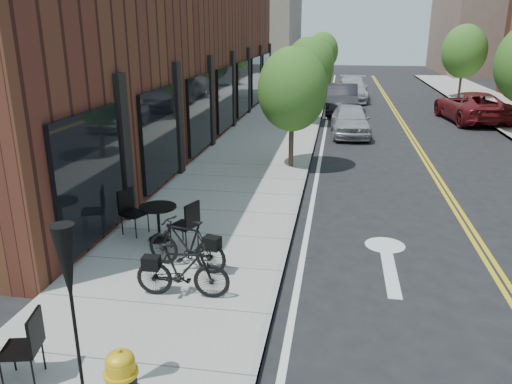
{
  "coord_description": "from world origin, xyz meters",
  "views": [
    {
      "loc": [
        0.88,
        -6.84,
        4.41
      ],
      "look_at": [
        -0.83,
        3.44,
        1.0
      ],
      "focal_mm": 35.0,
      "sensor_mm": 36.0,
      "label": 1
    }
  ],
  "objects_px": {
    "bicycle_right": "(182,271)",
    "parked_car_c": "(351,89)",
    "parked_car_b": "(342,99)",
    "patio_umbrella": "(69,279)",
    "parked_car_far": "(471,107)",
    "bistro_set_c": "(158,218)",
    "bicycle_left": "(186,244)",
    "parked_car_a": "(350,120)"
  },
  "relations": [
    {
      "from": "parked_car_c",
      "to": "bistro_set_c",
      "type": "bearing_deg",
      "value": -98.36
    },
    {
      "from": "parked_car_a",
      "to": "bicycle_left",
      "type": "bearing_deg",
      "value": -106.12
    },
    {
      "from": "parked_car_a",
      "to": "parked_car_b",
      "type": "relative_size",
      "value": 0.82
    },
    {
      "from": "patio_umbrella",
      "to": "parked_car_b",
      "type": "distance_m",
      "value": 23.54
    },
    {
      "from": "bicycle_right",
      "to": "parked_car_c",
      "type": "xyz_separation_m",
      "value": [
        3.15,
        25.87,
        0.14
      ]
    },
    {
      "from": "parked_car_b",
      "to": "patio_umbrella",
      "type": "bearing_deg",
      "value": -98.0
    },
    {
      "from": "bicycle_left",
      "to": "bicycle_right",
      "type": "bearing_deg",
      "value": 27.79
    },
    {
      "from": "parked_car_a",
      "to": "parked_car_far",
      "type": "relative_size",
      "value": 0.73
    },
    {
      "from": "patio_umbrella",
      "to": "parked_car_b",
      "type": "xyz_separation_m",
      "value": [
        3.0,
        23.33,
        -0.98
      ]
    },
    {
      "from": "patio_umbrella",
      "to": "bicycle_left",
      "type": "bearing_deg",
      "value": 86.61
    },
    {
      "from": "bicycle_right",
      "to": "patio_umbrella",
      "type": "xyz_separation_m",
      "value": [
        -0.46,
        -2.57,
        1.16
      ]
    },
    {
      "from": "bicycle_right",
      "to": "parked_car_far",
      "type": "bearing_deg",
      "value": -27.94
    },
    {
      "from": "patio_umbrella",
      "to": "parked_car_c",
      "type": "height_order",
      "value": "patio_umbrella"
    },
    {
      "from": "patio_umbrella",
      "to": "parked_car_far",
      "type": "xyz_separation_m",
      "value": [
        9.38,
        21.75,
        -1.02
      ]
    },
    {
      "from": "bistro_set_c",
      "to": "parked_car_c",
      "type": "distance_m",
      "value": 24.06
    },
    {
      "from": "bicycle_right",
      "to": "patio_umbrella",
      "type": "height_order",
      "value": "patio_umbrella"
    },
    {
      "from": "bicycle_left",
      "to": "bistro_set_c",
      "type": "relative_size",
      "value": 0.89
    },
    {
      "from": "parked_car_c",
      "to": "parked_car_b",
      "type": "bearing_deg",
      "value": -94.67
    },
    {
      "from": "bistro_set_c",
      "to": "parked_car_b",
      "type": "height_order",
      "value": "parked_car_b"
    },
    {
      "from": "bicycle_left",
      "to": "parked_car_c",
      "type": "relative_size",
      "value": 0.33
    },
    {
      "from": "bistro_set_c",
      "to": "parked_car_a",
      "type": "height_order",
      "value": "parked_car_a"
    },
    {
      "from": "bicycle_left",
      "to": "bicycle_right",
      "type": "relative_size",
      "value": 1.04
    },
    {
      "from": "bicycle_right",
      "to": "parked_car_a",
      "type": "relative_size",
      "value": 0.41
    },
    {
      "from": "bicycle_left",
      "to": "parked_car_a",
      "type": "xyz_separation_m",
      "value": [
        3.18,
        13.63,
        0.05
      ]
    },
    {
      "from": "parked_car_b",
      "to": "bistro_set_c",
      "type": "bearing_deg",
      "value": -102.15
    },
    {
      "from": "bistro_set_c",
      "to": "parked_car_far",
      "type": "relative_size",
      "value": 0.35
    },
    {
      "from": "bicycle_left",
      "to": "bistro_set_c",
      "type": "height_order",
      "value": "bicycle_left"
    },
    {
      "from": "bicycle_right",
      "to": "parked_car_c",
      "type": "height_order",
      "value": "parked_car_c"
    },
    {
      "from": "bicycle_right",
      "to": "parked_car_b",
      "type": "relative_size",
      "value": 0.33
    },
    {
      "from": "parked_car_c",
      "to": "parked_car_far",
      "type": "distance_m",
      "value": 8.84
    },
    {
      "from": "bistro_set_c",
      "to": "parked_car_b",
      "type": "relative_size",
      "value": 0.39
    },
    {
      "from": "bicycle_right",
      "to": "parked_car_b",
      "type": "distance_m",
      "value": 20.91
    },
    {
      "from": "parked_car_b",
      "to": "parked_car_far",
      "type": "height_order",
      "value": "parked_car_b"
    },
    {
      "from": "bicycle_left",
      "to": "bistro_set_c",
      "type": "xyz_separation_m",
      "value": [
        -0.98,
        1.21,
        -0.0
      ]
    },
    {
      "from": "parked_car_b",
      "to": "parked_car_far",
      "type": "bearing_deg",
      "value": -14.56
    },
    {
      "from": "patio_umbrella",
      "to": "bicycle_right",
      "type": "bearing_deg",
      "value": 79.95
    },
    {
      "from": "parked_car_b",
      "to": "parked_car_c",
      "type": "relative_size",
      "value": 0.93
    },
    {
      "from": "bistro_set_c",
      "to": "bicycle_left",
      "type": "bearing_deg",
      "value": -30.31
    },
    {
      "from": "parked_car_a",
      "to": "parked_car_c",
      "type": "bearing_deg",
      "value": 85.95
    },
    {
      "from": "parked_car_b",
      "to": "parked_car_far",
      "type": "xyz_separation_m",
      "value": [
        6.38,
        -1.58,
        -0.04
      ]
    },
    {
      "from": "parked_car_far",
      "to": "parked_car_a",
      "type": "bearing_deg",
      "value": 29.81
    },
    {
      "from": "bicycle_right",
      "to": "parked_car_b",
      "type": "xyz_separation_m",
      "value": [
        2.54,
        20.75,
        0.18
      ]
    }
  ]
}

